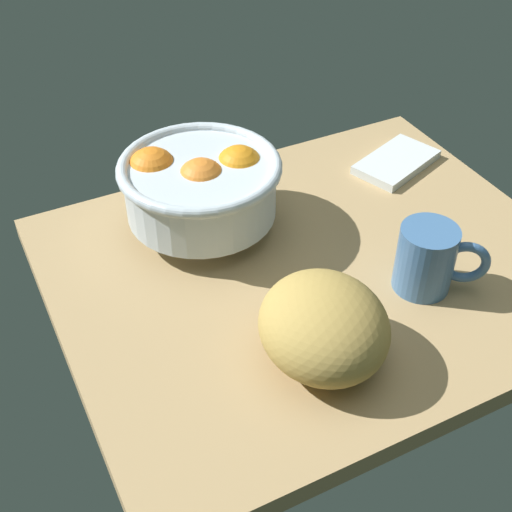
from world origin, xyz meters
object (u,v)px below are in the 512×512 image
fruit_bowl (200,185)px  mug (429,259)px  bread_loaf (324,326)px  napkin_folded (396,162)px

fruit_bowl → mug: 32.06cm
bread_loaf → napkin_folded: bearing=43.0°
fruit_bowl → mug: bearing=-49.5°
fruit_bowl → bread_loaf: size_ratio=1.39×
napkin_folded → mug: (-13.47, -24.97, 3.81)cm
mug → fruit_bowl: bearing=130.5°
bread_loaf → mug: bearing=14.0°
napkin_folded → fruit_bowl: bearing=-178.9°
bread_loaf → fruit_bowl: bearing=95.2°
napkin_folded → mug: mug is taller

